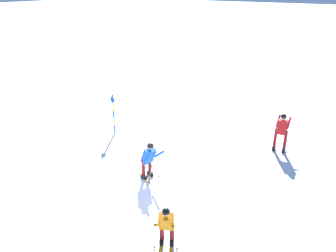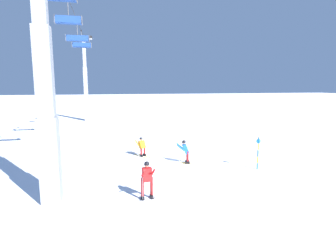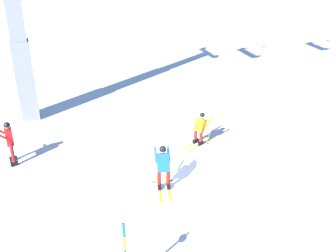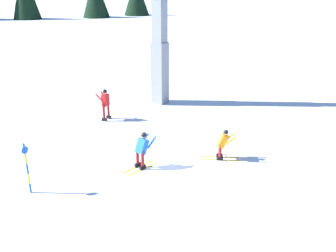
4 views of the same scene
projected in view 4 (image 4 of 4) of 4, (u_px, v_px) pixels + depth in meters
The scene contains 6 objects.
ground_plane at pixel (171, 167), 16.25m from camera, with size 260.00×260.00×0.00m, color white.
skier_carving_main at pixel (142, 148), 15.94m from camera, with size 0.86×1.72×1.70m.
lift_tower_near at pixel (160, 23), 22.51m from camera, with size 0.83×2.73×11.98m.
trail_marker_pole at pixel (27, 167), 13.96m from camera, with size 0.07×0.28×2.03m.
skier_distant_uphill at pixel (105, 102), 21.11m from camera, with size 1.84×0.74×1.82m.
skier_distant_downhill at pixel (223, 143), 16.70m from camera, with size 1.69×1.19×1.49m.
Camera 4 is at (7.84, -12.11, 7.69)m, focal length 40.76 mm.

